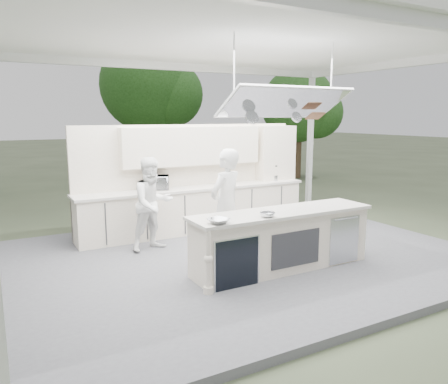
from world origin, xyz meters
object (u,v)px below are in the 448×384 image
back_counter (196,209)px  head_chef (226,206)px  demo_island (281,240)px  sous_chef (153,204)px

back_counter → head_chef: (-0.40, -2.02, 0.47)m
head_chef → back_counter: bearing=-125.7°
demo_island → head_chef: head_chef is taller
back_counter → sous_chef: 1.55m
back_counter → sous_chef: sous_chef is taller
demo_island → head_chef: bearing=126.0°
back_counter → head_chef: size_ratio=2.67×
demo_island → back_counter: bearing=93.6°
demo_island → back_counter: size_ratio=0.61×
demo_island → back_counter: same height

